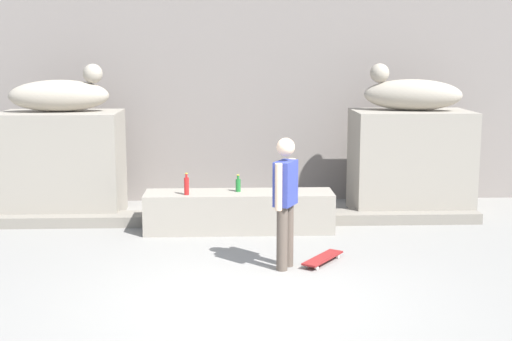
# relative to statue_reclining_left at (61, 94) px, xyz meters

# --- Properties ---
(ground_plane) EXTENTS (40.00, 40.00, 0.00)m
(ground_plane) POSITION_rel_statue_reclining_left_xyz_m (2.87, -4.32, -2.02)
(ground_plane) COLOR gray
(facade_wall) EXTENTS (10.59, 0.60, 6.99)m
(facade_wall) POSITION_rel_statue_reclining_left_xyz_m (2.87, 1.46, 1.47)
(facade_wall) COLOR gray
(facade_wall) RESTS_ON ground_plane
(pedestal_left) EXTENTS (1.94, 1.22, 1.74)m
(pedestal_left) POSITION_rel_statue_reclining_left_xyz_m (-0.04, -0.00, -1.15)
(pedestal_left) COLOR gray
(pedestal_left) RESTS_ON ground_plane
(pedestal_right) EXTENTS (1.94, 1.22, 1.74)m
(pedestal_right) POSITION_rel_statue_reclining_left_xyz_m (5.77, -0.00, -1.15)
(pedestal_right) COLOR gray
(pedestal_right) RESTS_ON ground_plane
(statue_reclining_left) EXTENTS (1.65, 0.71, 0.78)m
(statue_reclining_left) POSITION_rel_statue_reclining_left_xyz_m (0.00, 0.00, 0.00)
(statue_reclining_left) COLOR #A79C8A
(statue_reclining_left) RESTS_ON pedestal_left
(statue_reclining_right) EXTENTS (1.69, 0.93, 0.78)m
(statue_reclining_right) POSITION_rel_statue_reclining_left_xyz_m (5.73, 0.01, 0.00)
(statue_reclining_right) COLOR #A79C8A
(statue_reclining_right) RESTS_ON pedestal_right
(ledge_block) EXTENTS (2.87, 0.69, 0.60)m
(ledge_block) POSITION_rel_statue_reclining_left_xyz_m (2.87, -1.11, -1.72)
(ledge_block) COLOR gray
(ledge_block) RESTS_ON ground_plane
(skater) EXTENTS (0.34, 0.49, 1.67)m
(skater) POSITION_rel_statue_reclining_left_xyz_m (3.42, -3.02, -1.10)
(skater) COLOR brown
(skater) RESTS_ON ground_plane
(skateboard) EXTENTS (0.62, 0.77, 0.08)m
(skateboard) POSITION_rel_statue_reclining_left_xyz_m (3.93, -2.82, -1.96)
(skateboard) COLOR maroon
(skateboard) RESTS_ON ground_plane
(bottle_green) EXTENTS (0.08, 0.08, 0.26)m
(bottle_green) POSITION_rel_statue_reclining_left_xyz_m (2.85, -1.06, -1.31)
(bottle_green) COLOR #1E722D
(bottle_green) RESTS_ON ledge_block
(bottle_red) EXTENTS (0.07, 0.07, 0.33)m
(bottle_red) POSITION_rel_statue_reclining_left_xyz_m (2.08, -1.27, -1.28)
(bottle_red) COLOR red
(bottle_red) RESTS_ON ledge_block
(stair_step) EXTENTS (7.74, 0.50, 0.17)m
(stair_step) POSITION_rel_statue_reclining_left_xyz_m (2.87, -0.63, -1.94)
(stair_step) COLOR gray
(stair_step) RESTS_ON ground_plane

